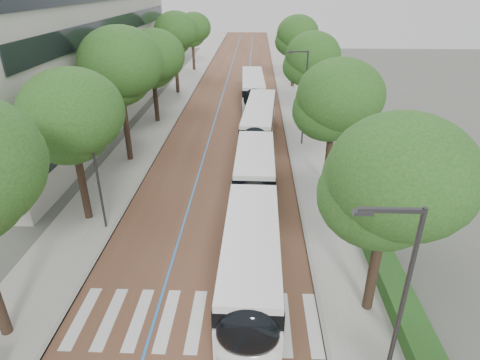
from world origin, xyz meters
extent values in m
plane|color=#51544C|center=(0.00, 0.00, 0.00)|extent=(160.00, 160.00, 0.00)
cube|color=brown|center=(0.00, 40.00, 0.01)|extent=(11.00, 140.00, 0.02)
cube|color=#999591|center=(-7.50, 40.00, 0.06)|extent=(4.00, 140.00, 0.12)
cube|color=#999591|center=(7.50, 40.00, 0.06)|extent=(4.00, 140.00, 0.12)
cube|color=gray|center=(-5.60, 40.00, 0.06)|extent=(0.20, 140.00, 0.14)
cube|color=gray|center=(5.60, 40.00, 0.06)|extent=(0.20, 140.00, 0.14)
cube|color=silver|center=(-4.80, 1.00, 0.03)|extent=(0.55, 3.60, 0.01)
cube|color=silver|center=(-3.55, 1.00, 0.03)|extent=(0.55, 3.60, 0.01)
cube|color=silver|center=(-2.30, 1.00, 0.03)|extent=(0.55, 3.60, 0.01)
cube|color=silver|center=(-1.05, 1.00, 0.03)|extent=(0.55, 3.60, 0.01)
cube|color=silver|center=(0.20, 1.00, 0.03)|extent=(0.55, 3.60, 0.01)
cube|color=silver|center=(1.45, 1.00, 0.03)|extent=(0.55, 3.60, 0.01)
cube|color=silver|center=(2.70, 1.00, 0.03)|extent=(0.55, 3.60, 0.01)
cube|color=silver|center=(3.95, 1.00, 0.03)|extent=(0.55, 3.60, 0.01)
cube|color=silver|center=(5.20, 1.00, 0.03)|extent=(0.55, 3.60, 0.01)
cube|color=blue|center=(-1.60, 40.00, 0.02)|extent=(0.12, 126.00, 0.01)
cube|color=blue|center=(1.60, 40.00, 0.02)|extent=(0.12, 126.00, 0.01)
cube|color=#A7A49A|center=(-19.50, 28.00, 7.00)|extent=(18.00, 40.00, 14.00)
cube|color=black|center=(-10.45, 28.00, 3.00)|extent=(0.12, 38.00, 1.60)
cube|color=black|center=(-10.45, 28.00, 6.20)|extent=(0.12, 38.00, 1.60)
cube|color=black|center=(-10.45, 28.00, 9.40)|extent=(0.12, 38.00, 1.60)
cube|color=#204618|center=(9.10, 0.00, 0.52)|extent=(1.20, 14.00, 0.80)
cylinder|color=#323234|center=(6.80, -3.00, 4.12)|extent=(0.14, 0.14, 8.00)
cube|color=#323234|center=(6.00, -3.00, 8.02)|extent=(1.70, 0.12, 0.12)
cube|color=#323234|center=(5.30, -3.00, 7.94)|extent=(0.50, 0.20, 0.10)
cylinder|color=#323234|center=(6.80, 22.00, 4.12)|extent=(0.14, 0.14, 8.00)
cube|color=#323234|center=(6.00, 22.00, 8.02)|extent=(1.70, 0.12, 0.12)
cube|color=#323234|center=(5.30, 22.00, 7.94)|extent=(0.50, 0.20, 0.10)
cylinder|color=#323234|center=(-6.10, 8.00, 4.12)|extent=(0.14, 0.14, 8.00)
cylinder|color=black|center=(-7.50, 9.00, 2.22)|extent=(0.44, 0.44, 4.43)
ellipsoid|color=#1C4E19|center=(-7.50, 9.00, 6.25)|extent=(5.52, 5.52, 4.69)
cylinder|color=black|center=(-7.50, 18.00, 2.56)|extent=(0.44, 0.44, 5.12)
ellipsoid|color=#1C4E19|center=(-7.50, 18.00, 7.22)|extent=(6.12, 6.12, 5.20)
cylinder|color=black|center=(-7.50, 28.00, 2.16)|extent=(0.44, 0.44, 4.33)
ellipsoid|color=#1C4E19|center=(-7.50, 28.00, 6.09)|extent=(5.93, 5.93, 5.04)
cylinder|color=black|center=(-7.50, 40.00, 2.52)|extent=(0.44, 0.44, 5.05)
ellipsoid|color=#1C4E19|center=(-7.50, 40.00, 7.11)|extent=(5.40, 5.40, 4.59)
cylinder|color=black|center=(-7.50, 55.00, 2.14)|extent=(0.44, 0.44, 4.28)
ellipsoid|color=#1C4E19|center=(-7.50, 55.00, 6.03)|extent=(5.40, 5.40, 4.59)
cylinder|color=black|center=(7.70, 2.00, 2.16)|extent=(0.44, 0.44, 4.33)
ellipsoid|color=#1C4E19|center=(7.70, 2.00, 6.09)|extent=(5.55, 5.55, 4.71)
cylinder|color=black|center=(7.70, 14.00, 2.12)|extent=(0.44, 0.44, 4.24)
ellipsoid|color=#1C4E19|center=(7.70, 14.00, 5.98)|extent=(5.59, 5.59, 4.75)
cylinder|color=black|center=(7.70, 28.00, 2.21)|extent=(0.44, 0.44, 4.42)
ellipsoid|color=#1C4E19|center=(7.70, 28.00, 6.23)|extent=(5.21, 5.21, 4.43)
cylinder|color=black|center=(7.70, 44.00, 2.29)|extent=(0.44, 0.44, 4.59)
ellipsoid|color=#1C4E19|center=(7.70, 44.00, 6.47)|extent=(5.44, 5.44, 4.62)
cylinder|color=black|center=(2.58, 8.25, 1.77)|extent=(2.31, 0.93, 2.30)
cube|color=white|center=(2.52, 3.12, 1.26)|extent=(2.62, 9.39, 1.82)
cube|color=black|center=(2.52, 3.12, 2.40)|extent=(2.66, 9.21, 0.97)
cube|color=white|center=(2.52, 3.12, 3.04)|extent=(2.57, 9.20, 0.31)
cube|color=black|center=(2.52, 3.12, 0.17)|extent=(2.57, 9.02, 0.35)
cube|color=white|center=(2.64, 12.57, 1.26)|extent=(2.60, 7.77, 1.82)
cube|color=black|center=(2.64, 12.57, 2.40)|extent=(2.64, 7.62, 0.97)
cube|color=white|center=(2.64, 12.57, 3.04)|extent=(2.55, 7.62, 0.31)
cube|color=black|center=(2.64, 12.57, 0.17)|extent=(2.55, 7.46, 0.35)
ellipsoid|color=black|center=(2.46, -1.41, 2.00)|extent=(2.36, 1.13, 2.28)
ellipsoid|color=white|center=(2.46, -1.46, 0.86)|extent=(2.36, 1.03, 1.14)
cylinder|color=black|center=(1.36, 0.85, 0.50)|extent=(0.31, 1.00, 1.00)
cylinder|color=black|center=(3.62, 0.82, 0.50)|extent=(0.31, 1.00, 1.00)
cylinder|color=black|center=(1.53, 14.25, 0.50)|extent=(0.31, 1.00, 1.00)
cylinder|color=black|center=(3.79, 14.22, 0.50)|extent=(0.31, 1.00, 1.00)
cylinder|color=black|center=(1.43, 6.21, 0.50)|extent=(0.31, 1.00, 1.00)
cylinder|color=black|center=(3.69, 6.18, 0.50)|extent=(0.31, 1.00, 1.00)
cube|color=white|center=(3.00, 23.32, 1.26)|extent=(3.30, 12.14, 1.82)
cube|color=black|center=(3.00, 23.32, 2.40)|extent=(3.33, 11.90, 0.97)
cube|color=white|center=(3.00, 23.32, 3.04)|extent=(3.24, 11.90, 0.31)
cube|color=black|center=(3.00, 23.32, 0.17)|extent=(3.22, 11.66, 0.35)
ellipsoid|color=black|center=(2.61, 17.49, 2.00)|extent=(2.42, 1.26, 2.28)
ellipsoid|color=white|center=(2.60, 17.44, 0.86)|extent=(2.41, 1.16, 1.14)
cylinder|color=black|center=(1.63, 19.81, 0.50)|extent=(0.37, 1.02, 1.00)
cylinder|color=black|center=(3.89, 19.66, 0.50)|extent=(0.37, 1.02, 1.00)
cylinder|color=black|center=(2.13, 27.19, 0.50)|extent=(0.37, 1.02, 1.00)
cylinder|color=black|center=(4.38, 27.04, 0.50)|extent=(0.37, 1.02, 1.00)
cube|color=white|center=(2.29, 35.66, 1.26)|extent=(2.88, 12.07, 1.82)
cube|color=black|center=(2.29, 35.66, 2.40)|extent=(2.91, 11.83, 0.97)
cube|color=white|center=(2.29, 35.66, 3.04)|extent=(2.82, 11.83, 0.31)
cube|color=black|center=(2.29, 35.66, 0.17)|extent=(2.81, 11.59, 0.35)
ellipsoid|color=black|center=(2.48, 29.81, 2.00)|extent=(2.38, 1.17, 2.28)
ellipsoid|color=white|center=(2.48, 29.76, 0.86)|extent=(2.38, 1.07, 1.14)
cylinder|color=black|center=(1.28, 32.03, 0.50)|extent=(0.33, 1.01, 1.00)
cylinder|color=black|center=(3.54, 32.10, 0.50)|extent=(0.33, 1.01, 1.00)
cylinder|color=black|center=(1.05, 39.42, 0.50)|extent=(0.33, 1.01, 1.00)
cylinder|color=black|center=(3.31, 39.49, 0.50)|extent=(0.33, 1.01, 1.00)
camera|label=1|loc=(2.57, -11.67, 13.09)|focal=30.00mm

